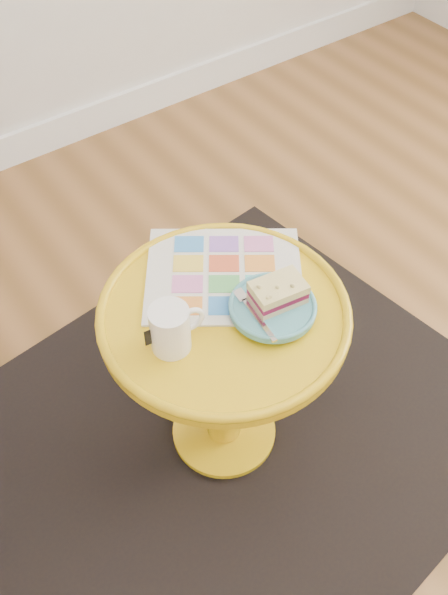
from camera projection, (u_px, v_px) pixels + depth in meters
rug at (224, 432)px, 1.64m from camera, size 1.43×1.25×0.01m
side_table at (224, 352)px, 1.39m from camera, size 0.50×0.50×0.47m
newspaper at (224, 275)px, 1.35m from camera, size 0.41×0.40×0.01m
mug at (171, 328)px, 1.19m from camera, size 0.11×0.07×0.10m
plate at (273, 308)px, 1.27m from camera, size 0.17×0.17×0.02m
cake_slice at (278, 292)px, 1.26m from camera, size 0.11×0.08×0.04m
fork at (254, 313)px, 1.25m from camera, size 0.03×0.14×0.00m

